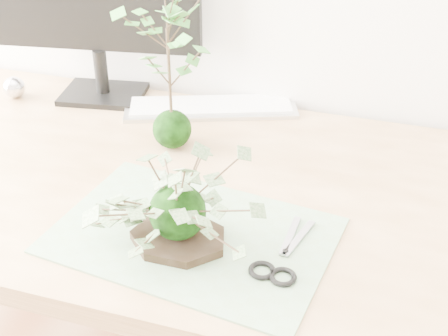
{
  "coord_description": "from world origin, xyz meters",
  "views": [
    {
      "loc": [
        0.26,
        0.33,
        1.38
      ],
      "look_at": [
        0.0,
        1.14,
        0.84
      ],
      "focal_mm": 50.0,
      "sensor_mm": 36.0,
      "label": 1
    }
  ],
  "objects_px": {
    "desk": "(197,220)",
    "ivy_kokedama": "(176,189)",
    "keyboard": "(211,107)",
    "maple_kokedama": "(167,38)"
  },
  "relations": [
    {
      "from": "keyboard",
      "to": "ivy_kokedama",
      "type": "bearing_deg",
      "value": -98.03
    },
    {
      "from": "desk",
      "to": "ivy_kokedama",
      "type": "bearing_deg",
      "value": -78.76
    },
    {
      "from": "desk",
      "to": "maple_kokedama",
      "type": "bearing_deg",
      "value": 128.62
    },
    {
      "from": "desk",
      "to": "keyboard",
      "type": "xyz_separation_m",
      "value": [
        -0.07,
        0.29,
        0.09
      ]
    },
    {
      "from": "desk",
      "to": "keyboard",
      "type": "relative_size",
      "value": 3.99
    },
    {
      "from": "ivy_kokedama",
      "to": "keyboard",
      "type": "height_order",
      "value": "ivy_kokedama"
    },
    {
      "from": "desk",
      "to": "maple_kokedama",
      "type": "relative_size",
      "value": 4.89
    },
    {
      "from": "maple_kokedama",
      "to": "keyboard",
      "type": "bearing_deg",
      "value": 82.98
    },
    {
      "from": "ivy_kokedama",
      "to": "keyboard",
      "type": "xyz_separation_m",
      "value": [
        -0.1,
        0.47,
        -0.1
      ]
    },
    {
      "from": "desk",
      "to": "ivy_kokedama",
      "type": "xyz_separation_m",
      "value": [
        0.04,
        -0.18,
        0.19
      ]
    }
  ]
}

